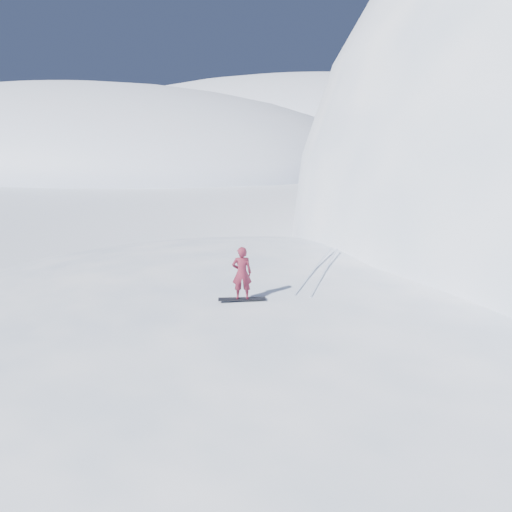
% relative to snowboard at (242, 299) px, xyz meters
% --- Properties ---
extents(ground, '(400.00, 400.00, 0.00)m').
position_rel_snowboard_xyz_m(ground, '(1.86, -1.09, -2.41)').
color(ground, white).
rests_on(ground, ground).
extents(near_ridge, '(36.00, 28.00, 4.80)m').
position_rel_snowboard_xyz_m(near_ridge, '(2.86, 1.91, -2.41)').
color(near_ridge, white).
rests_on(near_ridge, ground).
extents(far_ridge_a, '(120.00, 70.00, 28.00)m').
position_rel_snowboard_xyz_m(far_ridge_a, '(-68.14, 58.91, -2.41)').
color(far_ridge_a, white).
rests_on(far_ridge_a, ground).
extents(far_ridge_c, '(140.00, 90.00, 36.00)m').
position_rel_snowboard_xyz_m(far_ridge_c, '(-38.14, 108.91, -2.41)').
color(far_ridge_c, white).
rests_on(far_ridge_c, ground).
extents(wind_bumps, '(16.00, 14.40, 1.00)m').
position_rel_snowboard_xyz_m(wind_bumps, '(1.30, 1.03, -2.41)').
color(wind_bumps, white).
rests_on(wind_bumps, ground).
extents(snowboard, '(1.39, 0.91, 0.02)m').
position_rel_snowboard_xyz_m(snowboard, '(0.00, 0.00, 0.00)').
color(snowboard, black).
rests_on(snowboard, near_ridge).
extents(snowboarder, '(0.70, 0.62, 1.61)m').
position_rel_snowboard_xyz_m(snowboarder, '(0.00, 0.00, 0.82)').
color(snowboarder, maroon).
rests_on(snowboarder, snowboard).
extents(board_tracks, '(1.20, 5.97, 0.04)m').
position_rel_snowboard_xyz_m(board_tracks, '(1.18, 4.02, 0.01)').
color(board_tracks, silver).
rests_on(board_tracks, ground).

